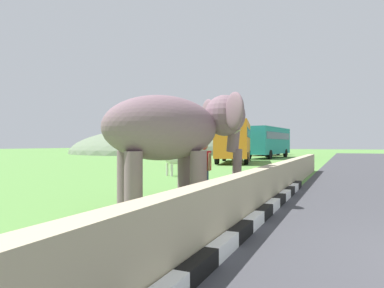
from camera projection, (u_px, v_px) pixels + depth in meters
striped_curb at (233, 239)px, 5.28m from camera, size 16.20×0.20×0.24m
barrier_parapet at (252, 194)px, 7.55m from camera, size 28.00×0.36×1.00m
elephant at (175, 130)px, 9.03m from camera, size 3.87×3.79×2.99m
person_handler at (204, 167)px, 10.18m from camera, size 0.42×0.60×1.66m
bus_orange at (234, 139)px, 29.45m from camera, size 9.11×4.43×3.50m
bus_teal at (268, 140)px, 39.24m from camera, size 10.01×3.46×3.50m
bus_red at (264, 141)px, 48.94m from camera, size 8.45×4.04×3.50m
cow_near at (177, 158)px, 17.38m from camera, size 1.90×1.12×1.23m
cow_mid at (236, 153)px, 27.53m from camera, size 1.72×1.53×1.23m
cow_far at (246, 153)px, 29.66m from camera, size 1.89×0.63×1.23m
hill_east at (179, 152)px, 67.48m from camera, size 46.04×36.83×10.08m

